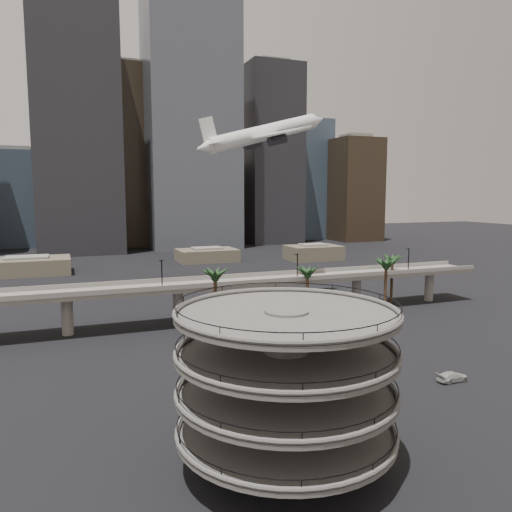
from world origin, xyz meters
name	(u,v)px	position (x,y,z in m)	size (l,w,h in m)	color
ground	(371,428)	(0.00, 0.00, 0.00)	(700.00, 700.00, 0.00)	black
parking_ramp	(286,373)	(-13.00, -4.00, 9.84)	(22.20, 22.20, 17.35)	#53514D
overpass	(227,287)	(0.00, 55.00, 7.34)	(130.00, 9.30, 14.70)	slate
palm_trees	(331,269)	(21.48, 47.47, 11.30)	(54.40, 18.40, 14.00)	#48331F
low_buildings	(175,258)	(6.89, 142.30, 2.86)	(135.00, 27.50, 6.80)	brown
skyline	(158,158)	(15.11, 217.08, 46.22)	(269.00, 86.00, 126.33)	gray
airborne_jet	(264,134)	(13.99, 68.48, 42.23)	(37.23, 33.18, 13.02)	white
car_a	(233,372)	(-9.87, 21.82, 0.67)	(1.57, 3.91, 1.33)	#AD182C
car_b	(367,359)	(12.62, 19.76, 0.67)	(1.42, 4.07, 1.34)	black
car_c	(452,377)	(19.73, 8.13, 0.72)	(2.03, 4.99, 1.45)	#B9B9B5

